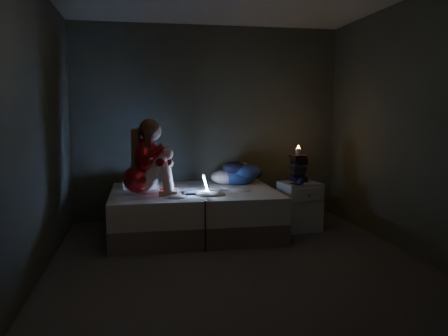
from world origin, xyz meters
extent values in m
cube|color=#4E4640|center=(0.00, 0.00, -0.01)|extent=(3.60, 3.80, 0.02)
cube|color=#373B2B|center=(0.00, 1.91, 1.30)|extent=(3.60, 0.02, 2.60)
cube|color=#373B2B|center=(0.00, -1.91, 1.30)|extent=(3.60, 0.02, 2.60)
cube|color=#373B2B|center=(-1.81, 0.00, 1.30)|extent=(0.02, 3.80, 2.60)
cube|color=#373B2B|center=(1.81, 0.00, 1.30)|extent=(0.02, 3.80, 2.60)
cube|color=silver|center=(-0.92, 1.40, 0.59)|extent=(0.41, 0.29, 0.12)
cube|color=silver|center=(1.01, 1.04, 0.30)|extent=(0.50, 0.46, 0.59)
cylinder|color=beige|center=(1.01, 1.13, 0.98)|extent=(0.07, 0.07, 0.08)
cube|color=black|center=(0.88, 0.93, 0.60)|extent=(0.08, 0.14, 0.01)
sphere|color=navy|center=(0.92, 0.88, 0.63)|extent=(0.08, 0.08, 0.08)
camera|label=1|loc=(-0.89, -4.11, 1.45)|focal=35.72mm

